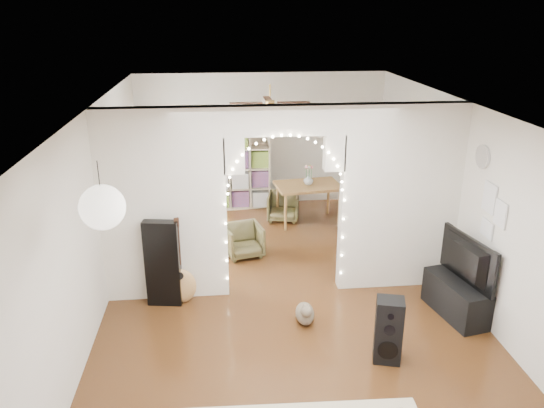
{
  "coord_description": "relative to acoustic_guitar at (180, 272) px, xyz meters",
  "views": [
    {
      "loc": [
        -0.87,
        -6.84,
        3.87
      ],
      "look_at": [
        -0.14,
        0.3,
        1.22
      ],
      "focal_mm": 35.0,
      "sensor_mm": 36.0,
      "label": 1
    }
  ],
  "objects": [
    {
      "name": "dining_chair_right",
      "position": [
        1.79,
        2.95,
        -0.2
      ],
      "size": [
        0.68,
        0.7,
        0.54
      ],
      "primitive_type": "imported",
      "rotation": [
        0.0,
        0.0,
        -0.2
      ],
      "color": "#484224",
      "rests_on": "floor"
    },
    {
      "name": "window",
      "position": [
        -1.0,
        2.05,
        1.03
      ],
      "size": [
        0.04,
        1.2,
        1.4
      ],
      "primitive_type": "cube",
      "color": "white",
      "rests_on": "wall_left"
    },
    {
      "name": "dining_table",
      "position": [
        2.25,
        2.8,
        0.21
      ],
      "size": [
        1.29,
        0.94,
        0.76
      ],
      "rotation": [
        0.0,
        0.0,
        0.12
      ],
      "color": "brown",
      "rests_on": "floor"
    },
    {
      "name": "media_console",
      "position": [
        3.67,
        -0.68,
        -0.22
      ],
      "size": [
        0.59,
        1.06,
        0.5
      ],
      "primitive_type": "cube",
      "rotation": [
        0.0,
        0.0,
        0.2
      ],
      "color": "black",
      "rests_on": "floor"
    },
    {
      "name": "fairy_lights",
      "position": [
        1.47,
        0.12,
        1.08
      ],
      "size": [
        1.64,
        0.04,
        1.6
      ],
      "primitive_type": null,
      "color": "#FFEABF",
      "rests_on": "divider_wall"
    },
    {
      "name": "tabby_cat",
      "position": [
        1.63,
        -0.7,
        -0.32
      ],
      "size": [
        0.26,
        0.57,
        0.38
      ],
      "rotation": [
        0.0,
        0.0,
        -0.05
      ],
      "color": "brown",
      "rests_on": "floor"
    },
    {
      "name": "floor",
      "position": [
        1.47,
        0.25,
        -0.47
      ],
      "size": [
        7.5,
        7.5,
        0.0
      ],
      "primitive_type": "plane",
      "color": "black",
      "rests_on": "ground"
    },
    {
      "name": "guitar_case",
      "position": [
        -0.22,
        0.0,
        0.15
      ],
      "size": [
        0.49,
        0.23,
        1.24
      ],
      "primitive_type": "cube",
      "rotation": [
        0.0,
        0.0,
        -0.16
      ],
      "color": "black",
      "rests_on": "floor"
    },
    {
      "name": "flower_vase",
      "position": [
        2.25,
        2.8,
        0.38
      ],
      "size": [
        0.2,
        0.2,
        0.19
      ],
      "primitive_type": "imported",
      "rotation": [
        0.0,
        0.0,
        0.12
      ],
      "color": "silver",
      "rests_on": "dining_table"
    },
    {
      "name": "wall_clock",
      "position": [
        3.95,
        -0.35,
        1.63
      ],
      "size": [
        0.03,
        0.31,
        0.31
      ],
      "primitive_type": "cylinder",
      "rotation": [
        0.0,
        1.57,
        0.0
      ],
      "color": "white",
      "rests_on": "wall_right"
    },
    {
      "name": "tv",
      "position": [
        3.67,
        -0.68,
        0.34
      ],
      "size": [
        0.35,
        1.08,
        0.62
      ],
      "primitive_type": "imported",
      "rotation": [
        0.0,
        0.0,
        1.77
      ],
      "color": "black",
      "rests_on": "media_console"
    },
    {
      "name": "paper_lantern",
      "position": [
        -0.43,
        -2.15,
        1.78
      ],
      "size": [
        0.4,
        0.4,
        0.4
      ],
      "primitive_type": "sphere",
      "color": "white",
      "rests_on": "ceiling"
    },
    {
      "name": "wall_back",
      "position": [
        1.47,
        4.0,
        0.88
      ],
      "size": [
        5.0,
        0.02,
        2.7
      ],
      "primitive_type": "cube",
      "color": "silver",
      "rests_on": "floor"
    },
    {
      "name": "ceiling",
      "position": [
        1.47,
        0.25,
        2.23
      ],
      "size": [
        5.0,
        7.5,
        0.02
      ],
      "primitive_type": "cube",
      "color": "white",
      "rests_on": "wall_back"
    },
    {
      "name": "wall_front",
      "position": [
        1.47,
        -3.5,
        0.88
      ],
      "size": [
        5.0,
        0.02,
        2.7
      ],
      "primitive_type": "cube",
      "color": "silver",
      "rests_on": "floor"
    },
    {
      "name": "floor_speaker",
      "position": [
        2.46,
        -1.54,
        -0.08
      ],
      "size": [
        0.37,
        0.34,
        0.8
      ],
      "rotation": [
        0.0,
        0.0,
        -0.27
      ],
      "color": "black",
      "rests_on": "floor"
    },
    {
      "name": "bookcase",
      "position": [
        0.79,
        3.75,
        0.37
      ],
      "size": [
        1.69,
        0.6,
        1.69
      ],
      "primitive_type": "cube",
      "rotation": [
        0.0,
        0.0,
        0.11
      ],
      "color": "#C1B18C",
      "rests_on": "floor"
    },
    {
      "name": "divider_wall",
      "position": [
        1.47,
        0.25,
        0.95
      ],
      "size": [
        5.0,
        0.2,
        2.7
      ],
      "color": "silver",
      "rests_on": "floor"
    },
    {
      "name": "wall_left",
      "position": [
        -1.03,
        0.25,
        0.88
      ],
      "size": [
        0.02,
        7.5,
        2.7
      ],
      "primitive_type": "cube",
      "color": "silver",
      "rests_on": "floor"
    },
    {
      "name": "dining_chair_left",
      "position": [
        0.95,
        1.43,
        -0.2
      ],
      "size": [
        0.7,
        0.71,
        0.54
      ],
      "primitive_type": "imported",
      "rotation": [
        0.0,
        0.0,
        0.24
      ],
      "color": "#484224",
      "rests_on": "floor"
    },
    {
      "name": "wall_right",
      "position": [
        3.97,
        0.25,
        0.88
      ],
      "size": [
        0.02,
        7.5,
        2.7
      ],
      "primitive_type": "cube",
      "color": "silver",
      "rests_on": "floor"
    },
    {
      "name": "acoustic_guitar",
      "position": [
        0.0,
        0.0,
        0.0
      ],
      "size": [
        0.46,
        0.26,
        1.08
      ],
      "rotation": [
        0.0,
        0.0,
        0.26
      ],
      "color": "#AC8045",
      "rests_on": "floor"
    },
    {
      "name": "picture_frames",
      "position": [
        3.95,
        -0.75,
        1.03
      ],
      "size": [
        0.02,
        0.5,
        0.7
      ],
      "primitive_type": null,
      "color": "white",
      "rests_on": "wall_right"
    },
    {
      "name": "ceiling_fan",
      "position": [
        1.47,
        2.25,
        1.93
      ],
      "size": [
        1.1,
        1.1,
        0.3
      ],
      "primitive_type": null,
      "color": "#B2843B",
      "rests_on": "ceiling"
    }
  ]
}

